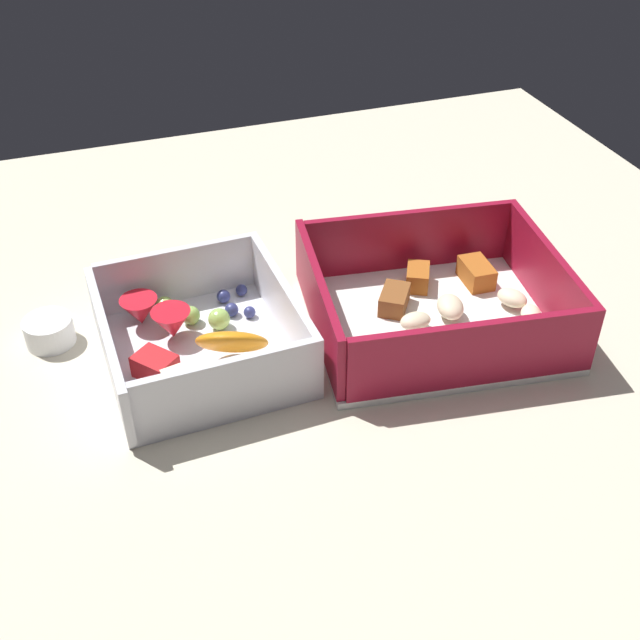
{
  "coord_description": "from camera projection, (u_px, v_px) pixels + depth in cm",
  "views": [
    {
      "loc": [
        -16.85,
        -45.38,
        40.26
      ],
      "look_at": [
        -1.25,
        -0.41,
        4.0
      ],
      "focal_mm": 44.8,
      "sensor_mm": 36.0,
      "label": 1
    }
  ],
  "objects": [
    {
      "name": "table_surface",
      "position": [
        333.0,
        344.0,
        0.62
      ],
      "size": [
        80.0,
        80.0,
        2.0
      ],
      "primitive_type": "cube",
      "color": "beige",
      "rests_on": "ground"
    },
    {
      "name": "pasta_container",
      "position": [
        437.0,
        306.0,
        0.62
      ],
      "size": [
        20.62,
        18.32,
        5.92
      ],
      "rotation": [
        0.0,
        0.0,
        -0.14
      ],
      "color": "white",
      "rests_on": "table_surface"
    },
    {
      "name": "fruit_bowl",
      "position": [
        197.0,
        338.0,
        0.58
      ],
      "size": [
        14.17,
        15.46,
        5.37
      ],
      "rotation": [
        0.0,
        0.0,
        0.04
      ],
      "color": "white",
      "rests_on": "table_surface"
    },
    {
      "name": "paper_cup_liner",
      "position": [
        49.0,
        331.0,
        0.6
      ],
      "size": [
        3.69,
        3.69,
        2.08
      ],
      "primitive_type": "cylinder",
      "color": "white",
      "rests_on": "table_surface"
    }
  ]
}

